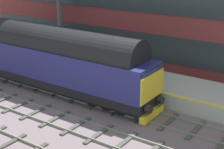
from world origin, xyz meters
The scene contains 6 objects.
ground_plane centered at (0.00, 0.00, 0.00)m, with size 140.00×140.00×0.00m, color #6A5D5F.
track_main centered at (0.00, 0.00, 0.06)m, with size 2.50×60.00×0.15m.
track_adjacent_west centered at (-3.43, 0.00, 0.06)m, with size 2.50×60.00×0.15m.
station_platform centered at (3.60, 0.00, 0.50)m, with size 4.00×44.00×1.01m.
diesel_locomotive centered at (0.00, 7.81, 2.48)m, with size 2.74×18.73×4.68m.
waiting_passenger centered at (3.57, 0.73, 1.99)m, with size 0.35×0.51×1.64m.
Camera 1 is at (-16.79, -10.07, 9.36)m, focal length 55.60 mm.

